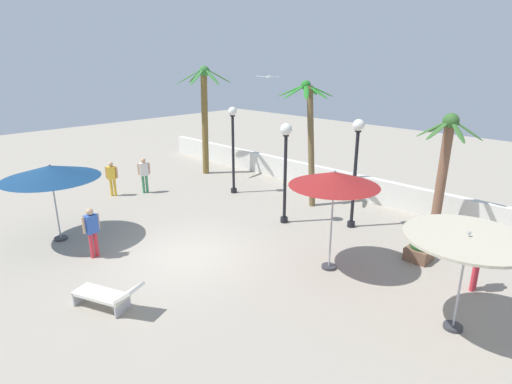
# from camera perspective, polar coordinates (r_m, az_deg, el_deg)

# --- Properties ---
(ground_plane) EXTENTS (56.00, 56.00, 0.00)m
(ground_plane) POSITION_cam_1_polar(r_m,az_deg,el_deg) (13.31, -9.36, -8.62)
(ground_plane) COLOR #9E9384
(boundary_wall) EXTENTS (25.20, 0.30, 1.05)m
(boundary_wall) POSITION_cam_1_polar(r_m,az_deg,el_deg) (19.08, 12.03, 1.20)
(boundary_wall) COLOR silver
(boundary_wall) RESTS_ON ground_plane
(patio_umbrella_0) EXTENTS (3.09, 3.09, 2.66)m
(patio_umbrella_0) POSITION_cam_1_polar(r_m,az_deg,el_deg) (14.98, -26.49, 2.46)
(patio_umbrella_0) COLOR #333338
(patio_umbrella_0) RESTS_ON ground_plane
(patio_umbrella_1) EXTENTS (2.52, 2.52, 2.99)m
(patio_umbrella_1) POSITION_cam_1_polar(r_m,az_deg,el_deg) (11.58, 10.73, 1.72)
(patio_umbrella_1) COLOR #333338
(patio_umbrella_1) RESTS_ON ground_plane
(patio_umbrella_2) EXTENTS (2.66, 2.66, 2.42)m
(patio_umbrella_2) POSITION_cam_1_polar(r_m,az_deg,el_deg) (9.96, 27.16, -6.10)
(patio_umbrella_2) COLOR #333338
(patio_umbrella_2) RESTS_ON ground_plane
(palm_tree_0) EXTENTS (2.83, 2.70, 5.56)m
(palm_tree_0) POSITION_cam_1_polar(r_m,az_deg,el_deg) (21.75, -7.09, 11.30)
(palm_tree_0) COLOR brown
(palm_tree_0) RESTS_ON ground_plane
(palm_tree_1) EXTENTS (2.24, 2.24, 5.09)m
(palm_tree_1) POSITION_cam_1_polar(r_m,az_deg,el_deg) (16.93, 7.34, 8.81)
(palm_tree_1) COLOR brown
(palm_tree_1) RESTS_ON ground_plane
(palm_tree_2) EXTENTS (2.01, 2.04, 4.20)m
(palm_tree_2) POSITION_cam_1_polar(r_m,az_deg,el_deg) (15.48, 24.59, 4.15)
(palm_tree_2) COLOR brown
(palm_tree_2) RESTS_ON ground_plane
(lamp_post_1) EXTENTS (0.41, 0.41, 3.94)m
(lamp_post_1) POSITION_cam_1_polar(r_m,az_deg,el_deg) (14.87, 13.64, 4.62)
(lamp_post_1) COLOR black
(lamp_post_1) RESTS_ON ground_plane
(lamp_post_2) EXTENTS (0.38, 0.38, 3.90)m
(lamp_post_2) POSITION_cam_1_polar(r_m,az_deg,el_deg) (18.47, -3.20, 7.23)
(lamp_post_2) COLOR black
(lamp_post_2) RESTS_ON ground_plane
(lamp_post_3) EXTENTS (0.44, 0.44, 3.74)m
(lamp_post_3) POSITION_cam_1_polar(r_m,az_deg,el_deg) (14.92, 4.10, 4.97)
(lamp_post_3) COLOR black
(lamp_post_3) RESTS_ON ground_plane
(lounge_chair_0) EXTENTS (1.95, 1.22, 0.84)m
(lounge_chair_0) POSITION_cam_1_polar(r_m,az_deg,el_deg) (11.01, -19.70, -13.22)
(lounge_chair_0) COLOR #B7B7BC
(lounge_chair_0) RESTS_ON ground_plane
(guest_0) EXTENTS (0.25, 0.56, 1.62)m
(guest_0) POSITION_cam_1_polar(r_m,az_deg,el_deg) (12.35, 28.32, -7.85)
(guest_0) COLOR #D8333F
(guest_0) RESTS_ON ground_plane
(guest_1) EXTENTS (0.34, 0.53, 1.63)m
(guest_1) POSITION_cam_1_polar(r_m,az_deg,el_deg) (19.43, -15.18, 2.68)
(guest_1) COLOR #3F8C59
(guest_1) RESTS_ON ground_plane
(guest_2) EXTENTS (0.42, 0.42, 1.57)m
(guest_2) POSITION_cam_1_polar(r_m,az_deg,el_deg) (19.42, -19.27, 2.15)
(guest_2) COLOR gold
(guest_2) RESTS_ON ground_plane
(guest_3) EXTENTS (0.28, 0.56, 1.61)m
(guest_3) POSITION_cam_1_polar(r_m,az_deg,el_deg) (13.61, -21.72, -4.62)
(guest_3) COLOR #D8333F
(guest_3) RESTS_ON ground_plane
(seagull_0) EXTENTS (1.32, 0.56, 0.14)m
(seagull_0) POSITION_cam_1_polar(r_m,az_deg,el_deg) (22.23, 1.71, 15.59)
(seagull_0) COLOR white
(planter) EXTENTS (0.70, 0.70, 0.85)m
(planter) POSITION_cam_1_polar(r_m,az_deg,el_deg) (13.64, 21.60, -7.26)
(planter) COLOR brown
(planter) RESTS_ON ground_plane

